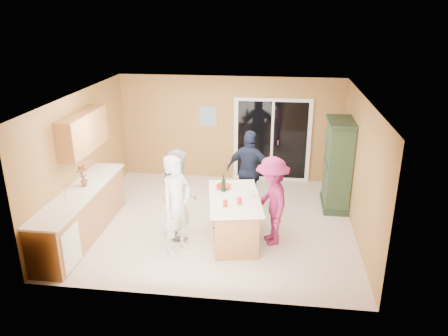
# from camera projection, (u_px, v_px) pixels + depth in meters

# --- Properties ---
(floor) EXTENTS (5.50, 5.50, 0.00)m
(floor) POSITION_uv_depth(u_px,v_px,m) (216.00, 222.00, 8.99)
(floor) COLOR silver
(floor) RESTS_ON ground
(ceiling) EXTENTS (5.50, 5.00, 0.10)m
(ceiling) POSITION_uv_depth(u_px,v_px,m) (215.00, 96.00, 8.08)
(ceiling) COLOR silver
(ceiling) RESTS_ON wall_back
(wall_back) EXTENTS (5.50, 0.10, 2.60)m
(wall_back) POSITION_uv_depth(u_px,v_px,m) (230.00, 129.00, 10.86)
(wall_back) COLOR tan
(wall_back) RESTS_ON ground
(wall_front) EXTENTS (5.50, 0.10, 2.60)m
(wall_front) POSITION_uv_depth(u_px,v_px,m) (191.00, 221.00, 6.21)
(wall_front) COLOR tan
(wall_front) RESTS_ON ground
(wall_left) EXTENTS (0.10, 5.00, 2.60)m
(wall_left) POSITION_uv_depth(u_px,v_px,m) (82.00, 157.00, 8.86)
(wall_left) COLOR tan
(wall_left) RESTS_ON ground
(wall_right) EXTENTS (0.10, 5.00, 2.60)m
(wall_right) POSITION_uv_depth(u_px,v_px,m) (360.00, 168.00, 8.21)
(wall_right) COLOR tan
(wall_right) RESTS_ON ground
(left_cabinet_run) EXTENTS (0.65, 3.05, 1.24)m
(left_cabinet_run) POSITION_uv_depth(u_px,v_px,m) (78.00, 218.00, 8.14)
(left_cabinet_run) COLOR #A86E41
(left_cabinet_run) RESTS_ON floor
(upper_cabinets) EXTENTS (0.35, 1.60, 0.75)m
(upper_cabinets) POSITION_uv_depth(u_px,v_px,m) (83.00, 132.00, 8.45)
(upper_cabinets) COLOR #A86E41
(upper_cabinets) RESTS_ON wall_left
(sliding_door) EXTENTS (1.90, 0.07, 2.10)m
(sliding_door) POSITION_uv_depth(u_px,v_px,m) (272.00, 140.00, 10.79)
(sliding_door) COLOR white
(sliding_door) RESTS_ON floor
(framed_picture) EXTENTS (0.46, 0.04, 0.56)m
(framed_picture) POSITION_uv_depth(u_px,v_px,m) (208.00, 116.00, 10.80)
(framed_picture) COLOR tan
(framed_picture) RESTS_ON wall_back
(kitchen_island) EXTENTS (1.19, 1.81, 0.88)m
(kitchen_island) POSITION_uv_depth(u_px,v_px,m) (234.00, 220.00, 8.17)
(kitchen_island) COLOR #A86E41
(kitchen_island) RESTS_ON floor
(green_hutch) EXTENTS (0.56, 1.07, 1.96)m
(green_hutch) POSITION_uv_depth(u_px,v_px,m) (338.00, 166.00, 9.36)
(green_hutch) COLOR #243A28
(green_hutch) RESTS_ON floor
(woman_white) EXTENTS (0.70, 0.79, 1.81)m
(woman_white) POSITION_uv_depth(u_px,v_px,m) (176.00, 205.00, 7.62)
(woman_white) COLOR silver
(woman_white) RESTS_ON floor
(woman_grey) EXTENTS (0.91, 1.01, 1.70)m
(woman_grey) POSITION_uv_depth(u_px,v_px,m) (179.00, 193.00, 8.27)
(woman_grey) COLOR #979799
(woman_grey) RESTS_ON floor
(woman_navy) EXTENTS (1.11, 0.67, 1.77)m
(woman_navy) POSITION_uv_depth(u_px,v_px,m) (250.00, 171.00, 9.24)
(woman_navy) COLOR #181F35
(woman_navy) RESTS_ON floor
(woman_magenta) EXTENTS (0.89, 1.21, 1.68)m
(woman_magenta) POSITION_uv_depth(u_px,v_px,m) (272.00, 201.00, 7.94)
(woman_magenta) COLOR #901F4C
(woman_magenta) RESTS_ON floor
(serving_bowl) EXTENTS (0.35, 0.35, 0.07)m
(serving_bowl) POSITION_uv_depth(u_px,v_px,m) (224.00, 187.00, 8.37)
(serving_bowl) COLOR red
(serving_bowl) RESTS_ON kitchen_island
(tulip_vase) EXTENTS (0.26, 0.20, 0.43)m
(tulip_vase) POSITION_uv_depth(u_px,v_px,m) (83.00, 176.00, 8.26)
(tulip_vase) COLOR red
(tulip_vase) RESTS_ON left_cabinet_run
(tumbler_near) EXTENTS (0.10, 0.10, 0.12)m
(tumbler_near) POSITION_uv_depth(u_px,v_px,m) (239.00, 201.00, 7.70)
(tumbler_near) COLOR red
(tumbler_near) RESTS_ON kitchen_island
(tumbler_far) EXTENTS (0.09, 0.09, 0.12)m
(tumbler_far) POSITION_uv_depth(u_px,v_px,m) (225.00, 203.00, 7.61)
(tumbler_far) COLOR red
(tumbler_far) RESTS_ON kitchen_island
(wine_bottle) EXTENTS (0.08, 0.08, 0.33)m
(wine_bottle) POSITION_uv_depth(u_px,v_px,m) (224.00, 185.00, 8.21)
(wine_bottle) COLOR black
(wine_bottle) RESTS_ON kitchen_island
(white_plate) EXTENTS (0.29, 0.29, 0.02)m
(white_plate) POSITION_uv_depth(u_px,v_px,m) (249.00, 194.00, 8.10)
(white_plate) COLOR silver
(white_plate) RESTS_ON kitchen_island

